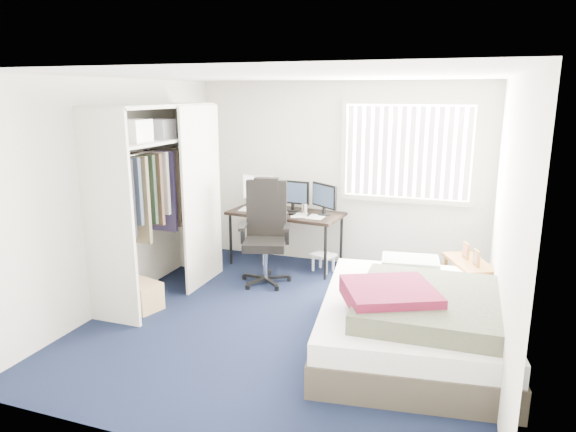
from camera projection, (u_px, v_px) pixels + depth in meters
The scene contains 10 objects.
ground at pixel (288, 322), 5.38m from camera, with size 4.20×4.20×0.00m, color black.
room_shell at pixel (288, 180), 5.02m from camera, with size 4.20×4.20×4.20m.
window_assembly at pixel (407, 152), 6.58m from camera, with size 1.72×0.09×1.32m.
closet at pixel (158, 182), 5.85m from camera, with size 0.64×1.84×2.22m.
desk at pixel (287, 210), 7.01m from camera, with size 1.60×0.88×1.22m.
office_chair at pixel (266, 243), 6.46m from camera, with size 0.76×0.76×1.31m.
footstool at pixel (323, 258), 6.88m from camera, with size 0.36×0.33×0.24m.
nightstand at pixel (469, 267), 5.78m from camera, with size 0.63×0.81×0.68m.
bed at pixel (412, 318), 4.78m from camera, with size 1.90×2.37×0.71m.
pine_box at pixel (142, 296), 5.68m from camera, with size 0.41×0.31×0.31m, color tan.
Camera 1 is at (1.65, -4.68, 2.35)m, focal length 32.00 mm.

